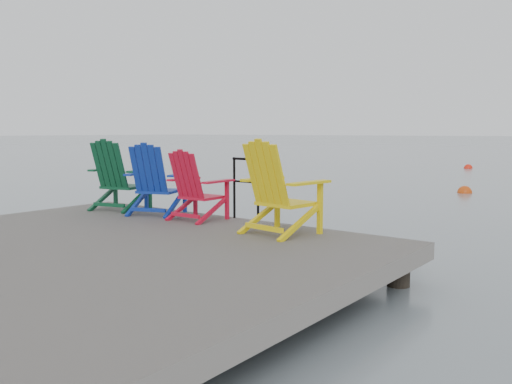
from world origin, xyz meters
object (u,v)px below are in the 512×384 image
Objects in this scene: buoy_a at (465,193)px; chair_red at (196,186)px; handrail at (246,182)px; chair_green at (118,175)px; chair_blue at (155,180)px; chair_yellow at (278,188)px; buoy_b at (468,168)px.

chair_red is at bearing -93.96° from buoy_a.
buoy_a is (0.18, 9.92, -1.04)m from handrail.
handrail is 0.80× the size of chair_green.
buoy_a is (1.58, 10.40, -1.04)m from chair_blue.
chair_green is at bearing 159.56° from chair_blue.
chair_yellow is (3.28, -0.14, 0.01)m from chair_green.
chair_green reaches higher than buoy_b.
chair_green reaches higher than handrail.
buoy_a is at bearing 84.94° from chair_red.
chair_blue is 2.60× the size of buoy_a.
handrail is at bearing -1.78° from chair_green.
chair_yellow is at bearing -6.63° from chair_red.
chair_red is 2.46× the size of buoy_b.
buoy_b is (-1.44, 21.12, -1.04)m from chair_blue.
handrail is at bearing -82.17° from buoy_b.
chair_blue is 2.42m from chair_yellow.
chair_yellow is (2.42, -0.15, 0.04)m from chair_blue.
chair_yellow is at bearing -79.73° from buoy_b.
chair_red is (-0.54, -0.48, -0.04)m from handrail.
chair_red is 21.27m from buoy_b.
chair_green is 21.17m from buoy_b.
chair_blue is (0.87, 0.01, -0.02)m from chair_green.
chair_red is at bearing -21.12° from chair_blue.
handrail is 0.78× the size of chair_yellow.
chair_red is at bearing -13.64° from chair_green.
chair_red is 2.40× the size of buoy_a.
buoy_b is at bearing 77.51° from chair_green.
chair_blue reaches higher than handrail.
chair_red is 1.57m from chair_yellow.
chair_green is 1.04× the size of chair_blue.
chair_yellow is at bearing -31.91° from handrail.
chair_red reaches higher than handrail.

